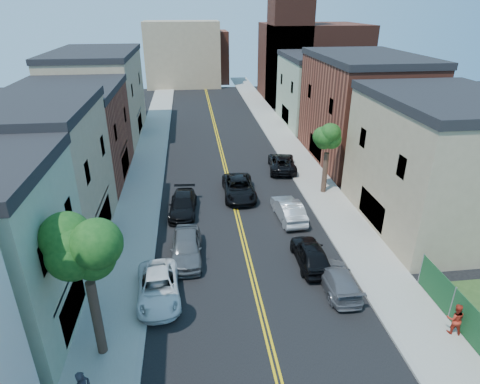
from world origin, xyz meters
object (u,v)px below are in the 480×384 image
object	(u,v)px
grey_car_right	(338,279)
silver_car_right	(289,210)
grey_car_left	(186,247)
black_car_left	(183,205)
white_pickup	(158,287)
pedestrian_right	(455,319)
black_suv_lane	(239,188)
dark_car_right_far	(282,163)
black_car_right	(311,254)

from	to	relation	value
grey_car_right	silver_car_right	size ratio (longest dim) A/B	0.95
grey_car_left	black_car_left	xyz separation A→B (m)	(-0.24, 6.38, -0.12)
white_pickup	grey_car_left	xyz separation A→B (m)	(1.58, 3.67, 0.15)
silver_car_right	pedestrian_right	world-z (taller)	pedestrian_right
grey_car_left	black_car_left	bearing A→B (deg)	93.77
grey_car_right	black_suv_lane	xyz separation A→B (m)	(-4.10, 13.01, 0.12)
grey_car_right	black_suv_lane	size ratio (longest dim) A/B	0.81
silver_car_right	pedestrian_right	size ratio (longest dim) A/B	2.80
grey_car_right	dark_car_right_far	size ratio (longest dim) A/B	0.83
pedestrian_right	grey_car_right	bearing A→B (deg)	-23.40
grey_car_left	silver_car_right	distance (m)	8.90
white_pickup	grey_car_left	world-z (taller)	grey_car_left
black_suv_lane	pedestrian_right	world-z (taller)	pedestrian_right
silver_car_right	grey_car_right	bearing A→B (deg)	92.20
black_car_left	silver_car_right	bearing A→B (deg)	-9.61
black_car_left	dark_car_right_far	world-z (taller)	dark_car_right_far
grey_car_left	pedestrian_right	bearing A→B (deg)	-30.96
grey_car_left	silver_car_right	world-z (taller)	grey_car_left
grey_car_right	pedestrian_right	world-z (taller)	pedestrian_right
dark_car_right_far	pedestrian_right	xyz separation A→B (m)	(3.60, -22.70, 0.24)
black_car_left	pedestrian_right	distance (m)	19.80
black_car_right	black_suv_lane	xyz separation A→B (m)	(-3.25, 10.48, 0.00)
grey_car_left	silver_car_right	size ratio (longest dim) A/B	1.04
silver_car_right	dark_car_right_far	size ratio (longest dim) A/B	0.87
white_pickup	grey_car_right	bearing A→B (deg)	-6.76
pedestrian_right	silver_car_right	bearing A→B (deg)	-47.68
grey_car_right	silver_car_right	xyz separation A→B (m)	(-0.85, 8.57, 0.13)
grey_car_left	pedestrian_right	world-z (taller)	pedestrian_right
white_pickup	black_suv_lane	world-z (taller)	black_suv_lane
black_car_right	black_suv_lane	size ratio (longest dim) A/B	0.81
grey_car_left	grey_car_right	bearing A→B (deg)	-24.21
grey_car_right	black_car_right	distance (m)	2.67
pedestrian_right	white_pickup	bearing A→B (deg)	2.07
black_car_right	black_suv_lane	bearing A→B (deg)	-72.53
grey_car_right	black_suv_lane	bearing A→B (deg)	-71.67
grey_car_right	black_car_right	world-z (taller)	black_car_right
grey_car_left	black_suv_lane	distance (m)	9.93
grey_car_left	black_suv_lane	bearing A→B (deg)	64.85
white_pickup	grey_car_right	distance (m)	10.16
white_pickup	dark_car_right_far	xyz separation A→B (m)	(11.00, 18.05, 0.06)
grey_car_right	black_car_left	bearing A→B (deg)	-49.24
black_car_left	black_suv_lane	distance (m)	5.33
white_pickup	black_car_left	size ratio (longest dim) A/B	1.00
white_pickup	black_suv_lane	xyz separation A→B (m)	(6.05, 12.54, 0.08)
grey_car_left	black_suv_lane	world-z (taller)	grey_car_left
white_pickup	dark_car_right_far	size ratio (longest dim) A/B	0.92
black_car_right	silver_car_right	xyz separation A→B (m)	(0.00, 6.03, 0.01)
dark_car_right_far	black_suv_lane	world-z (taller)	black_suv_lane
black_car_left	grey_car_right	xyz separation A→B (m)	(8.81, -10.53, -0.07)
grey_car_right	black_car_right	bearing A→B (deg)	-70.67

